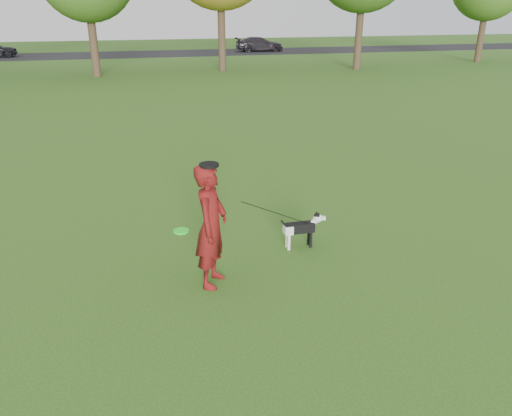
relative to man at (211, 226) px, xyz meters
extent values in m
plane|color=#285116|center=(1.29, 0.43, -0.99)|extent=(120.00, 120.00, 0.00)
cube|color=black|center=(1.29, 40.43, -0.98)|extent=(120.00, 7.00, 0.02)
imported|color=#510B0C|center=(0.00, 0.00, 0.00)|extent=(0.74, 0.86, 1.97)
cube|color=black|center=(1.73, 0.85, -0.60)|extent=(0.55, 0.17, 0.18)
cube|color=white|center=(1.52, 0.85, -0.61)|extent=(0.15, 0.17, 0.16)
cylinder|color=white|center=(1.52, 0.79, -0.84)|extent=(0.06, 0.06, 0.30)
cylinder|color=white|center=(1.52, 0.91, -0.84)|extent=(0.06, 0.06, 0.30)
cylinder|color=black|center=(1.94, 0.79, -0.84)|extent=(0.06, 0.06, 0.30)
cylinder|color=black|center=(1.94, 0.91, -0.84)|extent=(0.06, 0.06, 0.30)
cylinder|color=white|center=(1.98, 0.85, -0.55)|extent=(0.18, 0.11, 0.19)
sphere|color=white|center=(2.07, 0.85, -0.44)|extent=(0.17, 0.17, 0.17)
sphere|color=black|center=(2.06, 0.85, -0.41)|extent=(0.13, 0.13, 0.13)
cube|color=white|center=(2.16, 0.85, -0.46)|extent=(0.11, 0.06, 0.06)
sphere|color=black|center=(2.22, 0.85, -0.46)|extent=(0.04, 0.04, 0.04)
cone|color=black|center=(2.06, 0.81, -0.36)|extent=(0.06, 0.06, 0.07)
cone|color=black|center=(2.06, 0.90, -0.36)|extent=(0.06, 0.06, 0.07)
cylinder|color=black|center=(1.47, 0.85, -0.54)|extent=(0.19, 0.04, 0.25)
cylinder|color=black|center=(1.92, 0.85, -0.55)|extent=(0.12, 0.12, 0.02)
imported|color=black|center=(11.38, 40.43, -0.32)|extent=(4.48, 1.90, 1.29)
cylinder|color=#20FF22|center=(-0.47, -0.11, 0.02)|extent=(0.23, 0.23, 0.02)
cylinder|color=black|center=(0.00, 0.00, 0.97)|extent=(0.29, 0.29, 0.04)
cylinder|color=#38281C|center=(-2.71, 25.93, 1.11)|extent=(0.48, 0.48, 4.20)
cylinder|color=#38281C|center=(5.29, 26.93, 1.53)|extent=(0.48, 0.48, 5.04)
cylinder|color=#38281C|center=(14.29, 25.43, 1.43)|extent=(0.48, 0.48, 4.83)
cylinder|color=#38281C|center=(25.29, 27.43, 1.01)|extent=(0.48, 0.48, 3.99)
camera|label=1|loc=(-1.06, -6.87, 3.13)|focal=35.00mm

